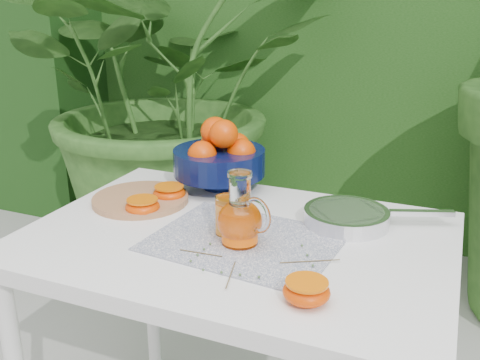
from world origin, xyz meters
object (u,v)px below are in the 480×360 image
at_px(cutting_board, 141,199).
at_px(juice_pitcher, 240,219).
at_px(fruit_bowl, 220,156).
at_px(white_table, 237,264).
at_px(saute_pan, 348,216).

distance_m(cutting_board, juice_pitcher, 0.39).
relative_size(fruit_bowl, juice_pitcher, 2.06).
relative_size(white_table, cutting_board, 3.81).
height_order(fruit_bowl, saute_pan, fruit_bowl).
xyz_separation_m(fruit_bowl, saute_pan, (0.40, -0.12, -0.08)).
bearing_deg(saute_pan, juice_pitcher, -133.88).
distance_m(white_table, saute_pan, 0.30).
height_order(white_table, fruit_bowl, fruit_bowl).
relative_size(fruit_bowl, saute_pan, 0.91).
height_order(fruit_bowl, juice_pitcher, fruit_bowl).
distance_m(white_table, fruit_bowl, 0.38).
xyz_separation_m(white_table, fruit_bowl, (-0.17, 0.28, 0.18)).
bearing_deg(juice_pitcher, saute_pan, 46.12).
bearing_deg(white_table, juice_pitcher, -58.73).
bearing_deg(cutting_board, saute_pan, 7.21).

